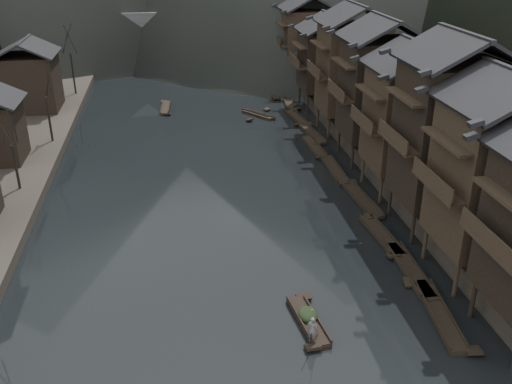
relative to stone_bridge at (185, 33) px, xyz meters
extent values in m
plane|color=black|center=(0.00, -72.00, -5.11)|extent=(300.00, 300.00, 0.00)
cube|color=#2D2823|center=(35.00, -32.00, -4.21)|extent=(40.00, 200.00, 1.80)
cylinder|color=black|center=(14.20, -77.60, -3.81)|extent=(0.30, 0.30, 2.90)
cube|color=black|center=(13.30, -80.00, 1.37)|extent=(1.20, 5.70, 0.25)
cylinder|color=black|center=(14.20, -75.40, -3.81)|extent=(0.30, 0.30, 2.90)
cylinder|color=black|center=(14.20, -70.60, -3.81)|extent=(0.30, 0.30, 2.90)
cylinder|color=black|center=(16.95, -75.40, -3.81)|extent=(0.30, 0.30, 2.90)
cylinder|color=black|center=(16.95, -70.60, -3.81)|extent=(0.30, 0.30, 2.90)
cube|color=black|center=(17.30, -73.00, 2.21)|extent=(7.00, 6.00, 9.43)
cube|color=black|center=(13.30, -73.00, 1.74)|extent=(1.20, 5.70, 0.25)
cylinder|color=black|center=(14.20, -68.40, -3.81)|extent=(0.30, 0.30, 2.90)
cylinder|color=black|center=(14.20, -63.60, -3.81)|extent=(0.30, 0.30, 2.90)
cylinder|color=black|center=(16.95, -68.40, -3.81)|extent=(0.30, 0.30, 2.90)
cylinder|color=black|center=(16.95, -63.60, -3.81)|extent=(0.30, 0.30, 2.90)
cube|color=black|center=(17.30, -66.00, 2.79)|extent=(7.00, 6.00, 10.60)
cube|color=black|center=(13.30, -66.00, 2.26)|extent=(1.20, 5.70, 0.25)
cylinder|color=black|center=(14.20, -61.40, -3.81)|extent=(0.30, 0.30, 2.90)
cylinder|color=black|center=(14.20, -56.60, -3.81)|extent=(0.30, 0.30, 2.90)
cylinder|color=black|center=(16.95, -61.40, -3.81)|extent=(0.30, 0.30, 2.90)
cylinder|color=black|center=(16.95, -56.60, -3.81)|extent=(0.30, 0.30, 2.90)
cube|color=black|center=(17.30, -59.00, 1.81)|extent=(7.00, 6.00, 8.64)
cube|color=black|center=(13.30, -59.00, 1.38)|extent=(1.20, 5.70, 0.25)
cylinder|color=black|center=(14.20, -53.40, -3.81)|extent=(0.30, 0.30, 2.90)
cylinder|color=black|center=(14.20, -48.60, -3.81)|extent=(0.30, 0.30, 2.90)
cylinder|color=black|center=(16.95, -53.40, -3.81)|extent=(0.30, 0.30, 2.90)
cylinder|color=black|center=(16.95, -48.60, -3.81)|extent=(0.30, 0.30, 2.90)
cube|color=black|center=(17.30, -51.00, 2.30)|extent=(7.00, 6.00, 9.62)
cube|color=black|center=(13.30, -51.00, 1.82)|extent=(1.20, 5.70, 0.25)
cylinder|color=black|center=(14.20, -44.40, -3.81)|extent=(0.30, 0.30, 2.90)
cylinder|color=black|center=(14.20, -39.60, -3.81)|extent=(0.30, 0.30, 2.90)
cylinder|color=black|center=(16.95, -44.40, -3.81)|extent=(0.30, 0.30, 2.90)
cylinder|color=black|center=(16.95, -39.60, -3.81)|extent=(0.30, 0.30, 2.90)
cube|color=black|center=(17.30, -42.00, 2.38)|extent=(7.00, 6.00, 9.77)
cube|color=black|center=(13.30, -42.00, 1.89)|extent=(1.20, 5.70, 0.25)
cylinder|color=black|center=(14.20, -34.40, -3.81)|extent=(0.30, 0.30, 2.90)
cylinder|color=black|center=(14.20, -29.60, -3.81)|extent=(0.30, 0.30, 2.90)
cylinder|color=black|center=(16.95, -34.40, -3.81)|extent=(0.30, 0.30, 2.90)
cylinder|color=black|center=(16.95, -29.60, -3.81)|extent=(0.30, 0.30, 2.90)
cube|color=black|center=(17.30, -32.00, 1.17)|extent=(7.00, 6.00, 7.36)
cube|color=black|center=(13.30, -32.00, 0.80)|extent=(1.20, 5.70, 0.25)
cylinder|color=black|center=(14.20, -22.40, -3.81)|extent=(0.30, 0.30, 2.90)
cylinder|color=black|center=(14.20, -17.60, -3.81)|extent=(0.30, 0.30, 2.90)
cylinder|color=black|center=(16.95, -22.40, -3.81)|extent=(0.30, 0.30, 2.90)
cylinder|color=black|center=(16.95, -17.60, -3.81)|extent=(0.30, 0.30, 2.90)
cube|color=black|center=(17.30, -20.00, 1.77)|extent=(7.00, 6.00, 8.55)
cube|color=black|center=(13.30, -20.00, 1.34)|extent=(1.20, 5.70, 0.25)
cube|color=black|center=(-20.50, -30.00, -0.51)|extent=(6.50, 6.50, 6.80)
cylinder|color=black|center=(-17.00, -55.41, -1.87)|extent=(0.24, 0.24, 4.08)
cylinder|color=black|center=(-17.00, -42.91, -1.49)|extent=(0.24, 0.24, 4.85)
cylinder|color=black|center=(-17.00, -23.19, -1.13)|extent=(0.24, 0.24, 5.56)
cube|color=black|center=(12.28, -77.29, -4.96)|extent=(1.91, 7.42, 0.30)
cube|color=black|center=(12.28, -77.29, -4.78)|extent=(1.95, 7.28, 0.10)
cube|color=black|center=(11.89, -73.79, -4.82)|extent=(1.03, 1.00, 0.36)
cube|color=black|center=(12.67, -80.80, -4.82)|extent=(1.03, 1.00, 0.36)
cube|color=black|center=(12.50, -72.18, -4.96)|extent=(1.31, 7.40, 0.30)
cube|color=black|center=(12.50, -72.18, -4.78)|extent=(1.36, 7.25, 0.10)
cube|color=black|center=(12.40, -68.64, -4.82)|extent=(0.96, 0.93, 0.36)
cube|color=black|center=(12.59, -75.72, -4.82)|extent=(0.96, 0.93, 0.36)
cube|color=black|center=(12.25, -67.15, -4.96)|extent=(1.55, 6.60, 0.30)
cube|color=black|center=(12.25, -67.15, -4.78)|extent=(1.60, 6.47, 0.10)
cube|color=black|center=(12.46, -64.02, -4.82)|extent=(0.99, 0.87, 0.34)
cube|color=black|center=(12.03, -70.28, -4.82)|extent=(0.99, 0.87, 0.34)
cube|color=black|center=(12.78, -60.74, -4.96)|extent=(1.62, 7.48, 0.30)
cube|color=black|center=(12.78, -60.74, -4.78)|extent=(1.66, 7.34, 0.10)
cube|color=black|center=(13.03, -57.18, -4.82)|extent=(1.00, 0.97, 0.36)
cube|color=black|center=(12.53, -64.29, -4.82)|extent=(1.00, 0.97, 0.36)
cube|color=black|center=(12.27, -53.72, -4.96)|extent=(1.20, 7.23, 0.30)
cube|color=black|center=(12.27, -53.72, -4.78)|extent=(1.26, 7.09, 0.10)
cube|color=black|center=(12.22, -50.25, -4.82)|extent=(0.95, 0.90, 0.36)
cube|color=black|center=(12.32, -57.18, -4.82)|extent=(0.95, 0.90, 0.36)
cube|color=black|center=(11.88, -47.30, -4.96)|extent=(1.32, 6.30, 0.30)
cube|color=black|center=(11.88, -47.30, -4.78)|extent=(1.38, 6.17, 0.10)
cube|color=black|center=(11.99, -44.30, -4.82)|extent=(0.96, 0.81, 0.33)
cube|color=black|center=(11.78, -50.30, -4.82)|extent=(0.96, 0.81, 0.33)
cube|color=black|center=(12.73, -42.83, -4.96)|extent=(1.79, 7.26, 0.30)
cube|color=black|center=(12.73, -42.83, -4.78)|extent=(1.83, 7.12, 0.10)
cube|color=black|center=(13.07, -39.40, -4.82)|extent=(1.02, 0.97, 0.36)
cube|color=black|center=(12.40, -46.27, -4.82)|extent=(1.02, 0.97, 0.36)
cube|color=black|center=(12.24, -36.32, -4.96)|extent=(1.79, 6.09, 0.30)
cube|color=black|center=(12.24, -36.32, -4.78)|extent=(1.83, 5.98, 0.10)
cube|color=black|center=(12.57, -33.46, -4.82)|extent=(1.01, 0.85, 0.33)
cube|color=black|center=(11.90, -39.18, -4.82)|extent=(1.01, 0.85, 0.33)
cube|color=black|center=(12.79, -29.10, -4.96)|extent=(2.10, 7.53, 0.30)
cube|color=black|center=(12.79, -29.10, -4.78)|extent=(2.13, 7.39, 0.10)
cube|color=black|center=(12.31, -25.55, -4.82)|extent=(1.05, 1.03, 0.36)
cube|color=black|center=(13.27, -32.64, -4.82)|extent=(1.05, 1.03, 0.36)
cube|color=black|center=(11.36, -24.36, -4.96)|extent=(1.16, 6.53, 0.30)
cube|color=black|center=(11.36, -24.36, -4.78)|extent=(1.22, 6.40, 0.10)
cube|color=black|center=(11.39, -21.23, -4.82)|extent=(0.94, 0.81, 0.34)
cube|color=black|center=(11.33, -27.48, -4.82)|extent=(0.94, 0.81, 0.34)
cube|color=black|center=(11.68, -18.89, -4.96)|extent=(1.29, 5.97, 0.30)
cube|color=black|center=(11.68, -18.89, -4.78)|extent=(1.34, 5.86, 0.10)
cube|color=black|center=(11.59, -16.04, -4.82)|extent=(0.96, 0.76, 0.32)
cube|color=black|center=(11.77, -21.74, -4.82)|extent=(0.96, 0.76, 0.32)
cube|color=black|center=(7.74, -34.44, -4.96)|extent=(3.83, 4.84, 0.30)
cube|color=black|center=(7.74, -34.44, -4.78)|extent=(3.81, 4.79, 0.10)
cube|color=black|center=(9.18, -32.39, -4.82)|extent=(1.07, 1.02, 0.31)
cube|color=black|center=(6.29, -36.49, -4.82)|extent=(1.07, 1.02, 0.31)
cube|color=black|center=(-4.03, -29.54, -4.96)|extent=(1.36, 5.97, 0.30)
cube|color=black|center=(-4.03, -29.54, -4.78)|extent=(1.40, 5.85, 0.10)
cube|color=black|center=(-4.20, -26.71, -4.82)|extent=(0.89, 0.78, 0.32)
cube|color=black|center=(-3.86, -32.38, -4.82)|extent=(0.89, 0.78, 0.32)
cube|color=black|center=(3.12, -15.90, -4.96)|extent=(1.12, 4.63, 0.30)
cube|color=black|center=(3.12, -15.90, -4.78)|extent=(1.17, 4.54, 0.10)
cube|color=black|center=(3.06, -13.69, -4.82)|extent=(0.87, 0.60, 0.29)
cube|color=black|center=(3.18, -18.11, -4.82)|extent=(0.87, 0.60, 0.29)
cube|color=#4C4C4F|center=(0.00, 0.00, 2.09)|extent=(40.00, 6.00, 1.60)
cube|color=#4C4C4F|center=(0.00, -2.70, 3.39)|extent=(40.00, 0.50, 1.00)
cube|color=#4C4C4F|center=(0.00, 2.70, 3.39)|extent=(40.00, 0.50, 1.00)
cube|color=#4C4C4F|center=(-14.00, 0.00, -1.91)|extent=(3.20, 6.00, 6.40)
cube|color=#4C4C4F|center=(-4.50, 0.00, -1.91)|extent=(3.20, 6.00, 6.40)
cube|color=#4C4C4F|center=(4.50, 0.00, -1.91)|extent=(3.20, 6.00, 6.40)
cube|color=#4C4C4F|center=(14.00, 0.00, -1.91)|extent=(3.20, 6.00, 6.40)
cube|color=black|center=(4.08, -76.71, -4.96)|extent=(1.69, 5.14, 0.30)
cube|color=black|center=(4.08, -76.71, -4.78)|extent=(1.73, 5.04, 0.10)
cube|color=black|center=(4.37, -74.31, -4.82)|extent=(1.00, 0.74, 0.30)
cube|color=black|center=(3.80, -79.11, -4.82)|extent=(1.00, 0.74, 0.30)
ellipsoid|color=black|center=(4.11, -76.46, -4.31)|extent=(1.21, 1.58, 0.72)
imported|color=slate|center=(3.86, -78.61, -3.83)|extent=(0.74, 0.67, 1.69)
cylinder|color=#8C7A51|center=(4.06, -78.61, -1.25)|extent=(1.03, 1.57, 3.46)
camera|label=1|loc=(-3.37, -104.09, 16.82)|focal=40.00mm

